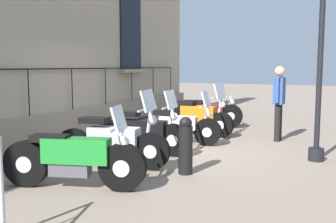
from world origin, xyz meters
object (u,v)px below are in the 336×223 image
object	(u,v)px
motorcycle_silver	(113,142)
motorcycle_maroon	(205,113)
motorcycle_black	(142,132)
pedestrian_standing	(279,99)
bollard	(185,145)
motorcycle_orange	(198,118)
motorcycle_green	(75,159)
lamppost	(321,34)
motorcycle_white	(177,126)

from	to	relation	value
motorcycle_silver	motorcycle_maroon	xyz separation A→B (m)	(-0.14, 4.95, -0.04)
motorcycle_black	pedestrian_standing	xyz separation A→B (m)	(2.19, 2.60, 0.55)
motorcycle_black	bollard	xyz separation A→B (m)	(1.34, -0.96, 0.03)
motorcycle_silver	bollard	world-z (taller)	motorcycle_silver
motorcycle_silver	motorcycle_maroon	size ratio (longest dim) A/B	0.97
motorcycle_maroon	pedestrian_standing	distance (m)	2.66
motorcycle_orange	bollard	distance (m)	3.59
motorcycle_green	motorcycle_silver	size ratio (longest dim) A/B	1.00
motorcycle_green	lamppost	size ratio (longest dim) A/B	0.56
motorcycle_black	motorcycle_maroon	size ratio (longest dim) A/B	0.92
motorcycle_silver	motorcycle_black	bearing A→B (deg)	92.33
pedestrian_standing	motorcycle_silver	bearing A→B (deg)	-120.00
motorcycle_orange	motorcycle_black	bearing A→B (deg)	-95.25
motorcycle_black	lamppost	xyz separation A→B (m)	(3.19, 0.90, 1.89)
motorcycle_orange	motorcycle_maroon	xyz separation A→B (m)	(-0.32, 1.38, -0.03)
motorcycle_maroon	bollard	xyz separation A→B (m)	(1.43, -4.79, 0.06)
motorcycle_green	motorcycle_white	bearing A→B (deg)	90.27
motorcycle_white	motorcycle_black	bearing A→B (deg)	-98.99
motorcycle_silver	motorcycle_maroon	world-z (taller)	motorcycle_silver
motorcycle_silver	pedestrian_standing	world-z (taller)	pedestrian_standing
motorcycle_green	motorcycle_black	xyz separation A→B (m)	(-0.22, 2.36, 0.01)
motorcycle_green	motorcycle_orange	world-z (taller)	motorcycle_orange
motorcycle_white	bollard	bearing A→B (deg)	-62.74
motorcycle_white	motorcycle_orange	distance (m)	1.20
motorcycle_green	motorcycle_maroon	bearing A→B (deg)	92.83
motorcycle_white	pedestrian_standing	xyz separation A→B (m)	(1.99, 1.34, 0.59)
motorcycle_white	lamppost	world-z (taller)	lamppost
motorcycle_white	motorcycle_orange	xyz separation A→B (m)	(0.03, 1.20, 0.04)
motorcycle_silver	lamppost	world-z (taller)	lamppost
motorcycle_black	motorcycle_orange	xyz separation A→B (m)	(0.23, 2.45, 0.00)
motorcycle_silver	motorcycle_orange	xyz separation A→B (m)	(0.18, 3.57, -0.01)
motorcycle_white	motorcycle_maroon	xyz separation A→B (m)	(-0.29, 2.57, 0.01)
motorcycle_silver	motorcycle_maroon	bearing A→B (deg)	91.56
motorcycle_black	motorcycle_orange	distance (m)	2.46
motorcycle_black	motorcycle_white	xyz separation A→B (m)	(0.20, 1.26, -0.04)
motorcycle_black	motorcycle_white	distance (m)	1.27
motorcycle_green	motorcycle_maroon	size ratio (longest dim) A/B	0.97
motorcycle_maroon	lamppost	xyz separation A→B (m)	(3.28, -2.93, 1.91)
motorcycle_black	pedestrian_standing	distance (m)	3.44
pedestrian_standing	motorcycle_white	bearing A→B (deg)	-146.07
motorcycle_maroon	lamppost	bearing A→B (deg)	-41.82
motorcycle_black	lamppost	world-z (taller)	lamppost
motorcycle_orange	bollard	world-z (taller)	motorcycle_orange
motorcycle_green	bollard	world-z (taller)	motorcycle_green
motorcycle_green	motorcycle_orange	distance (m)	4.81
motorcycle_silver	motorcycle_black	world-z (taller)	motorcycle_silver
motorcycle_green	motorcycle_silver	bearing A→B (deg)	97.85
motorcycle_maroon	pedestrian_standing	bearing A→B (deg)	-28.38
motorcycle_green	motorcycle_black	bearing A→B (deg)	95.25
motorcycle_black	bollard	world-z (taller)	motorcycle_black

